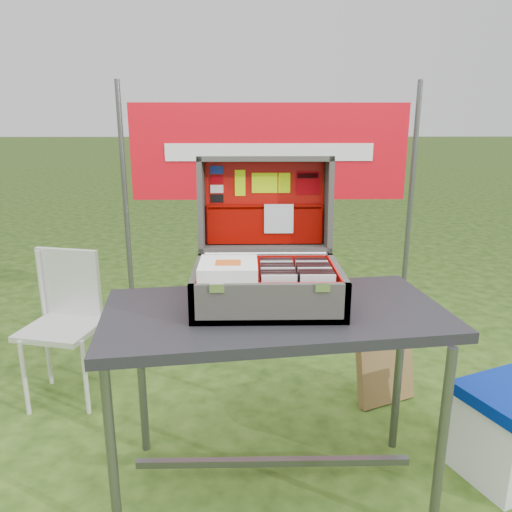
{
  "coord_description": "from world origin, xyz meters",
  "views": [
    {
      "loc": [
        -0.13,
        -1.84,
        1.49
      ],
      "look_at": [
        -0.1,
        0.1,
        0.95
      ],
      "focal_mm": 35.0,
      "sensor_mm": 36.0,
      "label": 1
    }
  ],
  "objects_px": {
    "table": "(274,402)",
    "suitcase": "(267,233)",
    "chair": "(62,330)",
    "cardboard_box": "(385,371)"
  },
  "relations": [
    {
      "from": "table",
      "to": "suitcase",
      "type": "xyz_separation_m",
      "value": [
        -0.03,
        0.1,
        0.67
      ]
    },
    {
      "from": "suitcase",
      "to": "chair",
      "type": "xyz_separation_m",
      "value": [
        -1.06,
        0.61,
        -0.67
      ]
    },
    {
      "from": "chair",
      "to": "cardboard_box",
      "type": "distance_m",
      "value": 1.75
    },
    {
      "from": "cardboard_box",
      "to": "table",
      "type": "bearing_deg",
      "value": -158.05
    },
    {
      "from": "suitcase",
      "to": "cardboard_box",
      "type": "relative_size",
      "value": 1.59
    },
    {
      "from": "table",
      "to": "cardboard_box",
      "type": "height_order",
      "value": "table"
    },
    {
      "from": "table",
      "to": "chair",
      "type": "xyz_separation_m",
      "value": [
        -1.09,
        0.71,
        0.0
      ]
    },
    {
      "from": "suitcase",
      "to": "chair",
      "type": "relative_size",
      "value": 0.69
    },
    {
      "from": "cardboard_box",
      "to": "suitcase",
      "type": "bearing_deg",
      "value": -163.89
    },
    {
      "from": "suitcase",
      "to": "cardboard_box",
      "type": "height_order",
      "value": "suitcase"
    }
  ]
}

